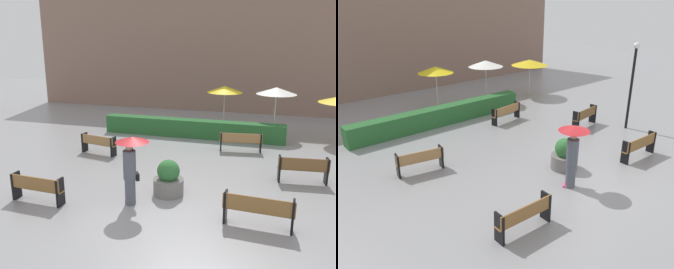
{
  "view_description": "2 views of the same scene",
  "coord_description": "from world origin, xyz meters",
  "views": [
    {
      "loc": [
        3.31,
        -8.74,
        4.8
      ],
      "look_at": [
        -0.18,
        2.89,
        1.56
      ],
      "focal_mm": 37.85,
      "sensor_mm": 36.0,
      "label": 1
    },
    {
      "loc": [
        -8.69,
        -5.75,
        5.78
      ],
      "look_at": [
        -0.93,
        3.19,
        1.09
      ],
      "focal_mm": 36.62,
      "sensor_mm": 36.0,
      "label": 2
    }
  ],
  "objects": [
    {
      "name": "building_facade",
      "position": [
        0.0,
        16.0,
        4.17
      ],
      "size": [
        28.0,
        1.2,
        8.34
      ],
      "primitive_type": "cube",
      "color": "#846656",
      "rests_on": "ground"
    },
    {
      "name": "pedestrian_with_umbrella",
      "position": [
        -0.57,
        0.37,
        1.37
      ],
      "size": [
        1.0,
        1.0,
        2.1
      ],
      "color": "#4C515B",
      "rests_on": "ground"
    },
    {
      "name": "patio_umbrella_yellow",
      "position": [
        0.69,
        10.98,
        2.16
      ],
      "size": [
        1.96,
        1.96,
        2.34
      ],
      "color": "silver",
      "rests_on": "ground"
    },
    {
      "name": "bench_near_left",
      "position": [
        -3.36,
        -0.37,
        0.5
      ],
      "size": [
        1.75,
        0.44,
        0.86
      ],
      "color": "olive",
      "rests_on": "ground"
    },
    {
      "name": "planter_pot",
      "position": [
        0.29,
        1.36,
        0.49
      ],
      "size": [
        0.97,
        0.97,
        1.15
      ],
      "color": "slate",
      "rests_on": "ground"
    },
    {
      "name": "bench_far_right",
      "position": [
        4.47,
        3.57,
        0.55
      ],
      "size": [
        1.7,
        0.53,
        0.93
      ],
      "color": "brown",
      "rests_on": "ground"
    },
    {
      "name": "bench_far_left",
      "position": [
        -3.83,
        4.48,
        0.5
      ],
      "size": [
        1.71,
        0.67,
        0.84
      ],
      "color": "#9E7242",
      "rests_on": "ground"
    },
    {
      "name": "bench_near_right",
      "position": [
        3.15,
        0.01,
        0.54
      ],
      "size": [
        1.87,
        0.43,
        0.89
      ],
      "color": "olive",
      "rests_on": "ground"
    },
    {
      "name": "ground_plane",
      "position": [
        0.0,
        0.0,
        0.0
      ],
      "size": [
        60.0,
        60.0,
        0.0
      ],
      "primitive_type": "plane",
      "color": "gray"
    },
    {
      "name": "hedge_strip",
      "position": [
        -0.58,
        8.4,
        0.45
      ],
      "size": [
        9.22,
        0.7,
        0.9
      ],
      "primitive_type": "cube",
      "color": "#28602D",
      "rests_on": "ground"
    },
    {
      "name": "patio_umbrella_white",
      "position": [
        3.45,
        10.03,
        2.31
      ],
      "size": [
        2.01,
        2.01,
        2.49
      ],
      "color": "silver",
      "rests_on": "ground"
    },
    {
      "name": "bench_back_row",
      "position": [
        2.07,
        6.6,
        0.51
      ],
      "size": [
        1.87,
        0.57,
        0.85
      ],
      "color": "#9E7242",
      "rests_on": "ground"
    }
  ]
}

